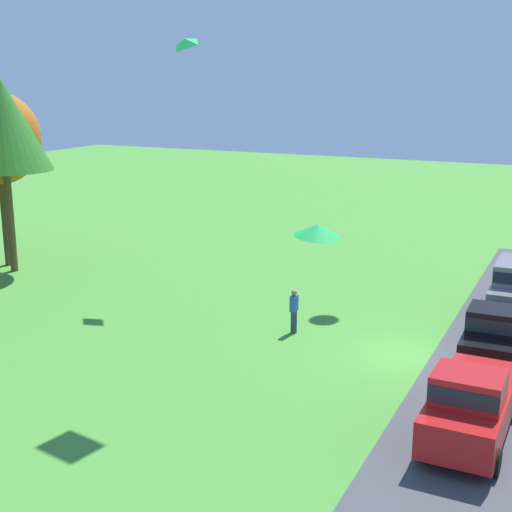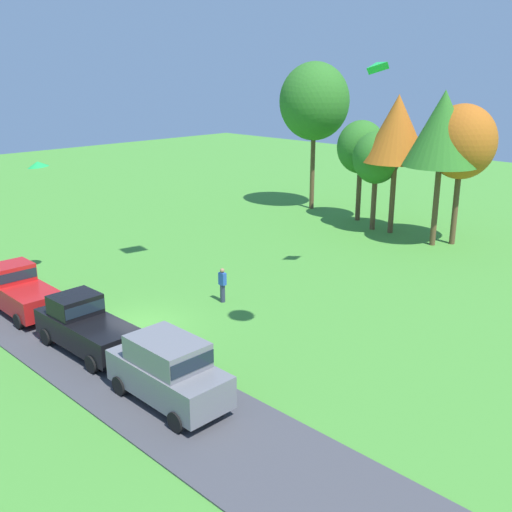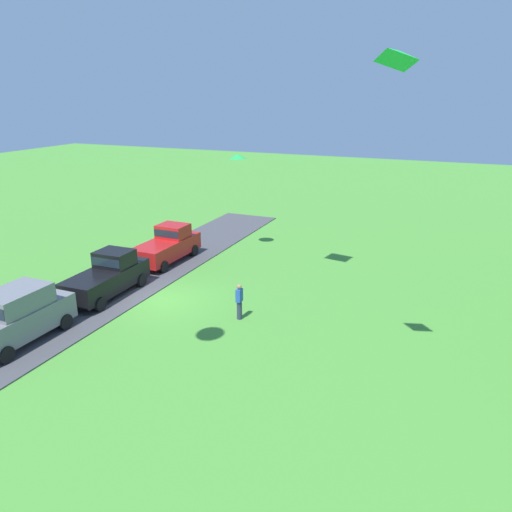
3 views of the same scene
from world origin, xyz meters
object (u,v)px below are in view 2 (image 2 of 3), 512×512
Objects in this scene: person_on_lawn at (222,285)px; car_pickup_far_end at (19,289)px; car_pickup_mid_row at (85,325)px; tree_right_of_center at (376,158)px; car_suv_by_flagpole at (168,368)px; tree_center_back at (314,102)px; tree_far_right at (397,129)px; kite_delta_high_left at (38,164)px; tree_left_of_center at (443,129)px; kite_diamond_near_flag at (376,66)px; tree_far_left at (361,147)px; tree_lone_near at (462,142)px.

car_pickup_far_end is at bearing -127.41° from person_on_lawn.
car_pickup_mid_row is 0.74× the size of tree_right_of_center.
tree_center_back is at bearing 120.87° from car_suv_by_flagpole.
tree_far_right is (4.27, 24.28, 5.92)m from car_pickup_far_end.
kite_delta_high_left reaches higher than car_suv_by_flagpole.
kite_delta_high_left is (-11.28, -20.42, -1.16)m from tree_left_of_center.
car_suv_by_flagpole is 25.85m from tree_right_of_center.
kite_delta_high_left reaches higher than car_pickup_mid_row.
tree_far_right is at bearing 93.42° from car_pickup_mid_row.
car_pickup_far_end is 5.71m from car_pickup_mid_row.
tree_far_right is 11.96m from kite_diamond_near_flag.
tree_left_of_center reaches higher than car_pickup_mid_row.
tree_far_left is 0.76× the size of tree_left_of_center.
person_on_lawn is 0.18× the size of tree_left_of_center.
tree_right_of_center is 0.71× the size of tree_left_of_center.
kite_delta_high_left is (-9.09, -4.29, 5.28)m from person_on_lawn.
tree_center_back reaches higher than kite_delta_high_left.
car_pickup_mid_row is at bearing -96.78° from tree_lone_near.
tree_lone_near is at bearing 5.40° from tree_far_right.
car_pickup_far_end and car_pickup_mid_row have the same top height.
car_pickup_far_end is 26.71m from tree_lone_near.
person_on_lawn is at bearing -99.71° from tree_lone_near.
tree_right_of_center is 6.92× the size of kite_diamond_near_flag.
kite_diamond_near_flag is (13.70, -12.19, 2.52)m from tree_center_back.
tree_far_right reaches higher than person_on_lawn.
tree_lone_near is at bearing 83.22° from car_pickup_mid_row.
kite_diamond_near_flag reaches higher than car_pickup_mid_row.
car_pickup_mid_row is at bearing -68.77° from tree_center_back.
tree_far_left is at bearing 147.17° from tree_right_of_center.
tree_far_left is 8.25m from tree_lone_near.
tree_far_left is at bearing 163.97° from tree_left_of_center.
tree_center_back is (-15.74, 26.32, 7.11)m from car_suv_by_flagpole.
person_on_lawn is (5.69, 7.44, -0.23)m from car_pickup_far_end.
person_on_lawn is 12.57m from kite_diamond_near_flag.
tree_left_of_center is 9.78× the size of kite_diamond_near_flag.
tree_left_of_center is at bearing -12.54° from tree_center_back.
tree_left_of_center is (5.00, -0.59, 2.32)m from tree_right_of_center.
tree_far_right is 3.69m from tree_left_of_center.
tree_far_right is (8.74, -2.03, -1.37)m from tree_center_back.
car_suv_by_flagpole is at bearing -53.17° from person_on_lawn.
car_pickup_far_end is 6.86m from kite_delta_high_left.
car_pickup_far_end is at bearing -123.16° from kite_diamond_near_flag.
car_suv_by_flagpole is 17.22m from kite_diamond_near_flag.
car_pickup_far_end reaches higher than person_on_lawn.
tree_lone_near reaches higher than car_suv_by_flagpole.
tree_center_back is at bearing 92.63° from kite_delta_high_left.
tree_lone_near reaches higher than kite_delta_high_left.
person_on_lawn is 17.50m from tree_left_of_center.
kite_delta_high_left is 1.08× the size of kite_diamond_near_flag.
tree_center_back reaches higher than person_on_lawn.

